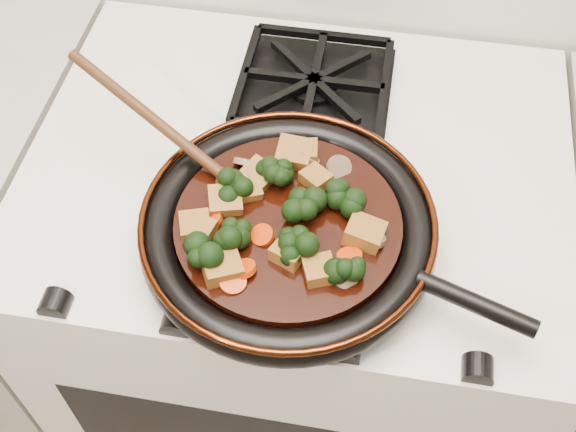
# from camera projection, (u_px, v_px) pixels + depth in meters

# --- Properties ---
(stove) EXTENTS (0.76, 0.60, 0.90)m
(stove) POSITION_uv_depth(u_px,v_px,m) (296.00, 317.00, 1.37)
(stove) COLOR silver
(stove) RESTS_ON ground
(burner_grate_front) EXTENTS (0.23, 0.23, 0.03)m
(burner_grate_front) POSITION_uv_depth(u_px,v_px,m) (281.00, 235.00, 0.91)
(burner_grate_front) COLOR black
(burner_grate_front) RESTS_ON stove
(burner_grate_back) EXTENTS (0.23, 0.23, 0.03)m
(burner_grate_back) POSITION_uv_depth(u_px,v_px,m) (314.00, 85.00, 1.08)
(burner_grate_back) COLOR black
(burner_grate_back) RESTS_ON stove
(skillet) EXTENTS (0.48, 0.36, 0.05)m
(skillet) POSITION_uv_depth(u_px,v_px,m) (289.00, 229.00, 0.88)
(skillet) COLOR black
(skillet) RESTS_ON burner_grate_front
(braising_sauce) EXTENTS (0.28, 0.28, 0.02)m
(braising_sauce) POSITION_uv_depth(u_px,v_px,m) (288.00, 226.00, 0.88)
(braising_sauce) COLOR black
(braising_sauce) RESTS_ON skillet
(tofu_cube_0) EXTENTS (0.04, 0.04, 0.02)m
(tofu_cube_0) POSITION_uv_depth(u_px,v_px,m) (304.00, 152.00, 0.93)
(tofu_cube_0) COLOR brown
(tofu_cube_0) RESTS_ON braising_sauce
(tofu_cube_1) EXTENTS (0.05, 0.05, 0.03)m
(tofu_cube_1) POSITION_uv_depth(u_px,v_px,m) (288.00, 253.00, 0.83)
(tofu_cube_1) COLOR brown
(tofu_cube_1) RESTS_ON braising_sauce
(tofu_cube_2) EXTENTS (0.05, 0.05, 0.02)m
(tofu_cube_2) POSITION_uv_depth(u_px,v_px,m) (319.00, 270.00, 0.82)
(tofu_cube_2) COLOR brown
(tofu_cube_2) RESTS_ON braising_sauce
(tofu_cube_3) EXTENTS (0.05, 0.05, 0.03)m
(tofu_cube_3) POSITION_uv_depth(u_px,v_px,m) (225.00, 201.00, 0.88)
(tofu_cube_3) COLOR brown
(tofu_cube_3) RESTS_ON braising_sauce
(tofu_cube_4) EXTENTS (0.05, 0.05, 0.03)m
(tofu_cube_4) POSITION_uv_depth(u_px,v_px,m) (294.00, 154.00, 0.92)
(tofu_cube_4) COLOR brown
(tofu_cube_4) RESTS_ON braising_sauce
(tofu_cube_5) EXTENTS (0.04, 0.04, 0.02)m
(tofu_cube_5) POSITION_uv_depth(u_px,v_px,m) (200.00, 231.00, 0.85)
(tofu_cube_5) COLOR brown
(tofu_cube_5) RESTS_ON braising_sauce
(tofu_cube_6) EXTENTS (0.05, 0.05, 0.02)m
(tofu_cube_6) POSITION_uv_depth(u_px,v_px,m) (195.00, 226.00, 0.86)
(tofu_cube_6) COLOR brown
(tofu_cube_6) RESTS_ON braising_sauce
(tofu_cube_7) EXTENTS (0.05, 0.05, 0.03)m
(tofu_cube_7) POSITION_uv_depth(u_px,v_px,m) (364.00, 233.00, 0.85)
(tofu_cube_7) COLOR brown
(tofu_cube_7) RESTS_ON braising_sauce
(tofu_cube_8) EXTENTS (0.05, 0.05, 0.02)m
(tofu_cube_8) POSITION_uv_depth(u_px,v_px,m) (316.00, 179.00, 0.90)
(tofu_cube_8) COLOR brown
(tofu_cube_8) RESTS_ON braising_sauce
(tofu_cube_9) EXTENTS (0.05, 0.05, 0.03)m
(tofu_cube_9) POSITION_uv_depth(u_px,v_px,m) (259.00, 176.00, 0.90)
(tofu_cube_9) COLOR brown
(tofu_cube_9) RESTS_ON braising_sauce
(tofu_cube_10) EXTENTS (0.05, 0.05, 0.03)m
(tofu_cube_10) POSITION_uv_depth(u_px,v_px,m) (245.00, 188.00, 0.89)
(tofu_cube_10) COLOR brown
(tofu_cube_10) RESTS_ON braising_sauce
(tofu_cube_11) EXTENTS (0.06, 0.06, 0.03)m
(tofu_cube_11) POSITION_uv_depth(u_px,v_px,m) (221.00, 266.00, 0.82)
(tofu_cube_11) COLOR brown
(tofu_cube_11) RESTS_ON braising_sauce
(broccoli_floret_0) EXTENTS (0.09, 0.08, 0.07)m
(broccoli_floret_0) POSITION_uv_depth(u_px,v_px,m) (302.00, 209.00, 0.87)
(broccoli_floret_0) COLOR black
(broccoli_floret_0) RESTS_ON braising_sauce
(broccoli_floret_1) EXTENTS (0.07, 0.07, 0.06)m
(broccoli_floret_1) POSITION_uv_depth(u_px,v_px,m) (232.00, 236.00, 0.84)
(broccoli_floret_1) COLOR black
(broccoli_floret_1) RESTS_ON braising_sauce
(broccoli_floret_2) EXTENTS (0.08, 0.08, 0.07)m
(broccoli_floret_2) POSITION_uv_depth(u_px,v_px,m) (346.00, 201.00, 0.87)
(broccoli_floret_2) COLOR black
(broccoli_floret_2) RESTS_ON braising_sauce
(broccoli_floret_3) EXTENTS (0.07, 0.07, 0.07)m
(broccoli_floret_3) POSITION_uv_depth(u_px,v_px,m) (296.00, 247.00, 0.83)
(broccoli_floret_3) COLOR black
(broccoli_floret_3) RESTS_ON braising_sauce
(broccoli_floret_4) EXTENTS (0.08, 0.09, 0.07)m
(broccoli_floret_4) POSITION_uv_depth(u_px,v_px,m) (274.00, 174.00, 0.90)
(broccoli_floret_4) COLOR black
(broccoli_floret_4) RESTS_ON braising_sauce
(broccoli_floret_5) EXTENTS (0.08, 0.08, 0.07)m
(broccoli_floret_5) POSITION_uv_depth(u_px,v_px,m) (344.00, 273.00, 0.81)
(broccoli_floret_5) COLOR black
(broccoli_floret_5) RESTS_ON braising_sauce
(broccoli_floret_6) EXTENTS (0.08, 0.08, 0.06)m
(broccoli_floret_6) POSITION_uv_depth(u_px,v_px,m) (236.00, 190.00, 0.88)
(broccoli_floret_6) COLOR black
(broccoli_floret_6) RESTS_ON braising_sauce
(broccoli_floret_7) EXTENTS (0.08, 0.08, 0.07)m
(broccoli_floret_7) POSITION_uv_depth(u_px,v_px,m) (207.00, 255.00, 0.82)
(broccoli_floret_7) COLOR black
(broccoli_floret_7) RESTS_ON braising_sauce
(carrot_coin_0) EXTENTS (0.03, 0.03, 0.02)m
(carrot_coin_0) POSITION_uv_depth(u_px,v_px,m) (350.00, 257.00, 0.83)
(carrot_coin_0) COLOR red
(carrot_coin_0) RESTS_ON braising_sauce
(carrot_coin_1) EXTENTS (0.03, 0.03, 0.02)m
(carrot_coin_1) POSITION_uv_depth(u_px,v_px,m) (243.00, 269.00, 0.82)
(carrot_coin_1) COLOR red
(carrot_coin_1) RESTS_ON braising_sauce
(carrot_coin_2) EXTENTS (0.03, 0.03, 0.02)m
(carrot_coin_2) POSITION_uv_depth(u_px,v_px,m) (263.00, 235.00, 0.85)
(carrot_coin_2) COLOR red
(carrot_coin_2) RESTS_ON braising_sauce
(carrot_coin_3) EXTENTS (0.03, 0.03, 0.02)m
(carrot_coin_3) POSITION_uv_depth(u_px,v_px,m) (233.00, 281.00, 0.81)
(carrot_coin_3) COLOR red
(carrot_coin_3) RESTS_ON braising_sauce
(carrot_coin_4) EXTENTS (0.03, 0.03, 0.02)m
(carrot_coin_4) POSITION_uv_depth(u_px,v_px,m) (211.00, 219.00, 0.87)
(carrot_coin_4) COLOR red
(carrot_coin_4) RESTS_ON braising_sauce
(mushroom_slice_0) EXTENTS (0.04, 0.04, 0.02)m
(mushroom_slice_0) POSITION_uv_depth(u_px,v_px,m) (371.00, 238.00, 0.85)
(mushroom_slice_0) COLOR #7B6147
(mushroom_slice_0) RESTS_ON braising_sauce
(mushroom_slice_1) EXTENTS (0.04, 0.04, 0.03)m
(mushroom_slice_1) POSITION_uv_depth(u_px,v_px,m) (339.00, 168.00, 0.91)
(mushroom_slice_1) COLOR #7B6147
(mushroom_slice_1) RESTS_ON braising_sauce
(mushroom_slice_2) EXTENTS (0.04, 0.05, 0.03)m
(mushroom_slice_2) POSITION_uv_depth(u_px,v_px,m) (308.00, 156.00, 0.92)
(mushroom_slice_2) COLOR #7B6147
(mushroom_slice_2) RESTS_ON braising_sauce
(mushroom_slice_3) EXTENTS (0.05, 0.05, 0.03)m
(mushroom_slice_3) POSITION_uv_depth(u_px,v_px,m) (345.00, 274.00, 0.82)
(mushroom_slice_3) COLOR #7B6147
(mushroom_slice_3) RESTS_ON braising_sauce
(mushroom_slice_4) EXTENTS (0.04, 0.03, 0.03)m
(mushroom_slice_4) POSITION_uv_depth(u_px,v_px,m) (246.00, 163.00, 0.92)
(mushroom_slice_4) COLOR #7B6147
(mushroom_slice_4) RESTS_ON braising_sauce
(wooden_spoon) EXTENTS (0.16, 0.10, 0.28)m
(wooden_spoon) POSITION_uv_depth(u_px,v_px,m) (184.00, 144.00, 0.91)
(wooden_spoon) COLOR #42230E
(wooden_spoon) RESTS_ON braising_sauce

